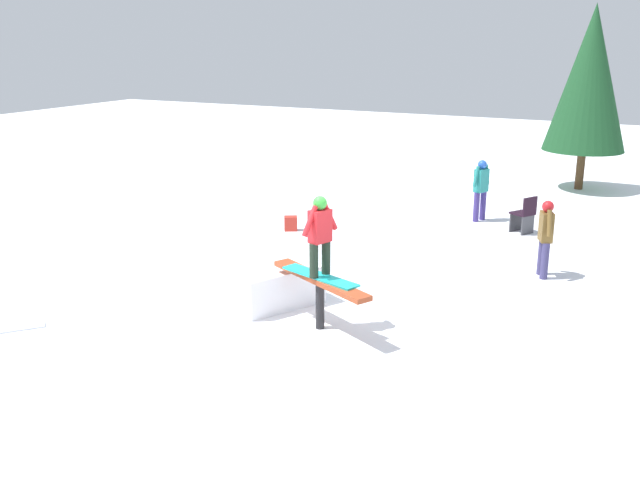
# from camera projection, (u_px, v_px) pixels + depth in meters

# --- Properties ---
(ground_plane) EXTENTS (60.00, 60.00, 0.00)m
(ground_plane) POSITION_uv_depth(u_px,v_px,m) (320.00, 328.00, 11.23)
(ground_plane) COLOR white
(rail_feature) EXTENTS (2.08, 1.25, 0.85)m
(rail_feature) POSITION_uv_depth(u_px,v_px,m) (320.00, 286.00, 11.04)
(rail_feature) COLOR black
(rail_feature) RESTS_ON ground
(snow_kicker_ramp) EXTENTS (2.29, 2.16, 0.66)m
(snow_kicker_ramp) POSITION_uv_depth(u_px,v_px,m) (262.00, 279.00, 12.49)
(snow_kicker_ramp) COLOR white
(snow_kicker_ramp) RESTS_ON ground
(main_rider_on_rail) EXTENTS (1.46, 0.74, 1.29)m
(main_rider_on_rail) POSITION_uv_depth(u_px,v_px,m) (320.00, 238.00, 10.82)
(main_rider_on_rail) COLOR #1CC1C0
(main_rider_on_rail) RESTS_ON rail_feature
(bystander_brown) EXTENTS (0.33, 0.63, 1.48)m
(bystander_brown) POSITION_uv_depth(u_px,v_px,m) (545.00, 234.00, 13.38)
(bystander_brown) COLOR #3D3967
(bystander_brown) RESTS_ON ground
(bystander_teal) EXTENTS (0.32, 0.61, 1.51)m
(bystander_teal) POSITION_uv_depth(u_px,v_px,m) (481.00, 187.00, 17.43)
(bystander_teal) COLOR #3E317B
(bystander_teal) RESTS_ON ground
(folding_chair) EXTENTS (0.60, 0.60, 0.88)m
(folding_chair) POSITION_uv_depth(u_px,v_px,m) (524.00, 216.00, 16.45)
(folding_chair) COLOR #3F3F44
(folding_chair) RESTS_ON ground
(backpack_on_snow) EXTENTS (0.37, 0.34, 0.34)m
(backpack_on_snow) POSITION_uv_depth(u_px,v_px,m) (291.00, 223.00, 16.73)
(backpack_on_snow) COLOR red
(backpack_on_snow) RESTS_ON ground
(pine_tree_near) EXTENTS (2.33, 2.33, 5.29)m
(pine_tree_near) POSITION_uv_depth(u_px,v_px,m) (590.00, 79.00, 20.33)
(pine_tree_near) COLOR #4C331E
(pine_tree_near) RESTS_ON ground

